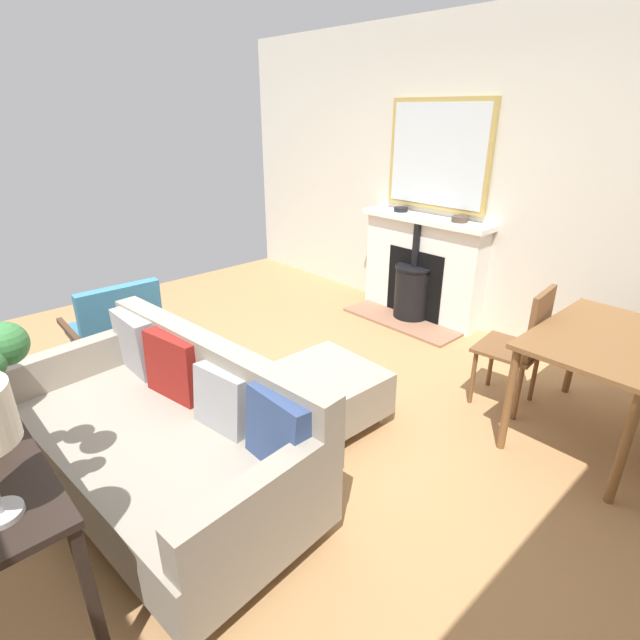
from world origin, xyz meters
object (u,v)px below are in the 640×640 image
mantel_bowl_far (460,219)px  mantel_bowl_near (401,209)px  armchair_accent (117,324)px  dining_chair_near_fireplace (523,341)px  fireplace (420,274)px  sofa (168,434)px  ottoman (326,390)px  dining_table (605,351)px

mantel_bowl_far → mantel_bowl_near: bearing=-90.0°
armchair_accent → dining_chair_near_fireplace: (-1.85, 2.35, 0.09)m
fireplace → armchair_accent: bearing=-17.9°
mantel_bowl_near → armchair_accent: size_ratio=0.18×
mantel_bowl_far → dining_chair_near_fireplace: (0.88, 1.12, -0.53)m
fireplace → mantel_bowl_near: 0.67m
sofa → armchair_accent: size_ratio=2.43×
mantel_bowl_far → ottoman: 2.17m
mantel_bowl_far → dining_table: size_ratio=0.14×
mantel_bowl_far → sofa: bearing=4.0°
fireplace → armchair_accent: (2.70, -0.87, -0.02)m
fireplace → mantel_bowl_far: 0.70m
ottoman → armchair_accent: size_ratio=0.87×
mantel_bowl_far → dining_chair_near_fireplace: bearing=52.0°
mantel_bowl_far → ottoman: mantel_bowl_far is taller
mantel_bowl_near → dining_table: 2.50m
sofa → dining_chair_near_fireplace: (-2.17, 0.91, 0.17)m
mantel_bowl_far → armchair_accent: 3.06m
mantel_bowl_near → dining_table: bearing=68.8°
mantel_bowl_near → dining_table: size_ratio=0.13×
fireplace → mantel_bowl_far: (-0.04, 0.36, 0.60)m
mantel_bowl_far → ottoman: (1.98, 0.34, -0.82)m
sofa → dining_table: sofa is taller
mantel_bowl_near → ottoman: 2.37m
mantel_bowl_far → dining_chair_near_fireplace: size_ratio=0.16×
mantel_bowl_near → mantel_bowl_far: 0.67m
mantel_bowl_far → fireplace: bearing=-84.3°
mantel_bowl_near → ottoman: bearing=27.1°
ottoman → mantel_bowl_near: bearing=-152.9°
dining_table → dining_chair_near_fireplace: dining_chair_near_fireplace is taller
fireplace → sofa: (3.01, 0.57, -0.11)m
mantel_bowl_near → mantel_bowl_far: mantel_bowl_far is taller
sofa → ottoman: bearing=173.0°
dining_chair_near_fireplace → sofa: bearing=-22.8°
fireplace → dining_chair_near_fireplace: 1.71m
fireplace → ottoman: size_ratio=1.98×
armchair_accent → dining_table: 3.40m
dining_chair_near_fireplace → armchair_accent: bearing=-51.7°
sofa → armchair_accent: bearing=-102.2°
dining_table → mantel_bowl_near: bearing=-111.2°
dining_chair_near_fireplace → mantel_bowl_near: bearing=-116.1°
mantel_bowl_far → dining_table: bearing=61.3°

